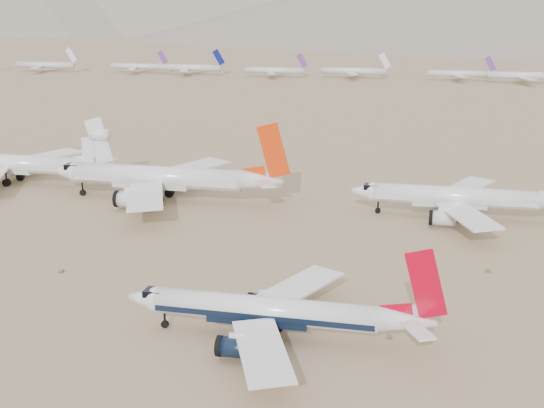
{
  "coord_description": "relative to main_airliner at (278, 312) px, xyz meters",
  "views": [
    {
      "loc": [
        30.69,
        -91.84,
        43.36
      ],
      "look_at": [
        -0.58,
        39.23,
        7.0
      ],
      "focal_mm": 50.0,
      "sensor_mm": 36.0,
      "label": 1
    }
  ],
  "objects": [
    {
      "name": "row2_gold_tail",
      "position": [
        24.13,
        64.59,
        0.52
      ],
      "size": [
        44.33,
        43.35,
        15.78
      ],
      "color": "white",
      "rests_on": "ground"
    },
    {
      "name": "distant_storage_row",
      "position": [
        32.92,
        343.32,
        0.42
      ],
      "size": [
        625.15,
        46.88,
        14.99
      ],
      "color": "silver",
      "rests_on": "ground"
    },
    {
      "name": "main_airliner",
      "position": [
        0.0,
        0.0,
        0.0
      ],
      "size": [
        40.13,
        39.19,
        14.16
      ],
      "color": "white",
      "rests_on": "ground"
    },
    {
      "name": "row2_orange_tail",
      "position": [
        -40.18,
        63.89,
        1.33
      ],
      "size": [
        52.2,
        51.07,
        18.62
      ],
      "color": "white",
      "rests_on": "ground"
    },
    {
      "name": "row2_white_trijet",
      "position": [
        -81.5,
        70.94,
        1.09
      ],
      "size": [
        48.61,
        47.51,
        17.23
      ],
      "color": "white",
      "rests_on": "ground"
    },
    {
      "name": "ground",
      "position": [
        -10.13,
        2.26,
        -3.89
      ],
      "size": [
        7000.0,
        7000.0,
        0.0
      ],
      "primitive_type": "plane",
      "color": "#7D6548",
      "rests_on": "ground"
    }
  ]
}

